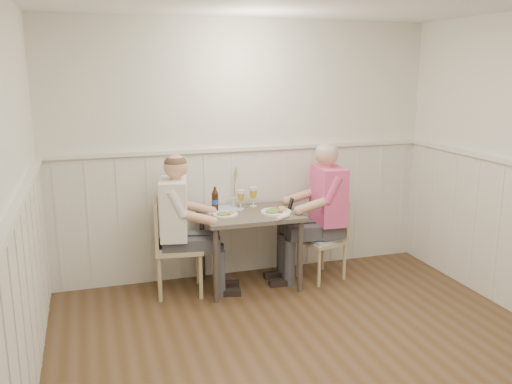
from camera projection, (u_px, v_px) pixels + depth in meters
ground_plane at (338, 383)px, 3.74m from camera, size 4.50×4.50×0.00m
room_shell at (346, 167)px, 3.40m from camera, size 4.04×4.54×2.60m
wainscot at (302, 256)px, 4.23m from camera, size 4.00×4.49×1.34m
dining_table at (250, 223)px, 5.29m from camera, size 0.93×0.70×0.75m
chair_right at (326, 235)px, 5.54m from camera, size 0.49×0.49×0.83m
chair_left at (172, 243)px, 5.13m from camera, size 0.50×0.50×0.94m
man_in_pink at (323, 222)px, 5.48m from camera, size 0.68×0.48×1.43m
diner_cream at (179, 236)px, 5.10m from camera, size 0.69×0.50×1.38m
plate_man at (275, 211)px, 5.23m from camera, size 0.30×0.30×0.08m
plate_diner at (225, 214)px, 5.15m from camera, size 0.24×0.24×0.06m
beer_glass_a at (253, 193)px, 5.47m from camera, size 0.08×0.08×0.20m
beer_glass_b at (241, 196)px, 5.36m from camera, size 0.08×0.08×0.20m
beer_bottle at (215, 200)px, 5.31m from camera, size 0.07×0.07×0.24m
rolled_napkin at (283, 217)px, 5.04m from camera, size 0.18×0.14×0.04m
grass_vase at (234, 187)px, 5.46m from camera, size 0.05×0.05×0.44m
gingham_mat at (222, 209)px, 5.38m from camera, size 0.35×0.29×0.01m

